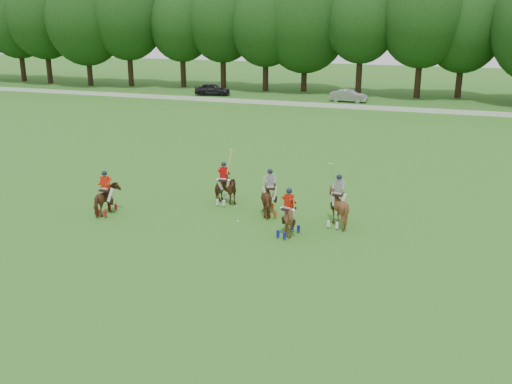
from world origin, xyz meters
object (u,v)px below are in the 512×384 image
(car_mid, at_px, (349,96))
(polo_red_c, at_px, (289,219))
(car_left, at_px, (213,89))
(polo_stripe_a, at_px, (270,198))
(polo_stripe_b, at_px, (338,207))
(polo_ball, at_px, (238,221))
(polo_red_b, at_px, (224,189))
(polo_red_a, at_px, (106,199))

(car_mid, distance_m, polo_red_c, 39.90)
(car_left, bearing_deg, polo_stripe_a, -162.56)
(polo_stripe_a, xyz_separation_m, polo_stripe_b, (3.36, -0.32, 0.05))
(polo_red_c, xyz_separation_m, polo_ball, (-2.69, 0.85, -0.72))
(polo_stripe_a, bearing_deg, polo_ball, -126.11)
(polo_red_b, height_order, polo_red_c, polo_red_b)
(polo_stripe_b, bearing_deg, polo_red_a, -168.79)
(car_mid, relative_size, polo_stripe_a, 1.77)
(polo_stripe_b, bearing_deg, car_left, 120.49)
(polo_red_b, distance_m, polo_stripe_b, 6.17)
(polo_red_a, distance_m, polo_red_c, 9.08)
(polo_stripe_a, bearing_deg, polo_stripe_b, -5.44)
(car_mid, distance_m, polo_red_b, 36.48)
(car_mid, relative_size, polo_ball, 44.85)
(polo_red_c, height_order, polo_ball, polo_red_c)
(car_mid, bearing_deg, polo_red_a, 176.25)
(polo_red_b, bearing_deg, polo_ball, -55.30)
(polo_stripe_a, bearing_deg, polo_red_c, -55.84)
(polo_red_a, distance_m, polo_red_b, 5.81)
(polo_ball, bearing_deg, car_left, 114.53)
(polo_red_b, bearing_deg, car_left, 113.81)
(polo_red_b, bearing_deg, car_mid, 90.11)
(car_left, height_order, polo_red_c, polo_red_c)
(car_mid, height_order, polo_red_a, polo_red_a)
(car_left, distance_m, car_mid, 16.03)
(car_left, bearing_deg, polo_red_a, -173.43)
(polo_stripe_b, xyz_separation_m, polo_ball, (-4.45, -1.18, -0.83))
(polo_stripe_a, bearing_deg, polo_red_a, -161.74)
(polo_red_c, bearing_deg, car_left, 117.21)
(car_left, relative_size, polo_stripe_b, 1.41)
(car_left, distance_m, polo_stripe_b, 43.67)
(car_mid, distance_m, polo_red_a, 40.06)
(car_left, xyz_separation_m, polo_stripe_a, (18.80, -37.31, 0.12))
(polo_red_c, relative_size, polo_stripe_a, 0.95)
(car_left, relative_size, car_mid, 1.03)
(polo_red_b, relative_size, polo_ball, 30.44)
(polo_ball, bearing_deg, car_mid, 92.48)
(polo_red_a, bearing_deg, polo_stripe_b, 11.21)
(polo_red_a, bearing_deg, polo_stripe_a, 18.26)
(polo_stripe_b, distance_m, polo_ball, 4.68)
(polo_red_a, xyz_separation_m, polo_stripe_b, (10.84, 2.15, 0.10))
(car_left, relative_size, polo_red_a, 1.91)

